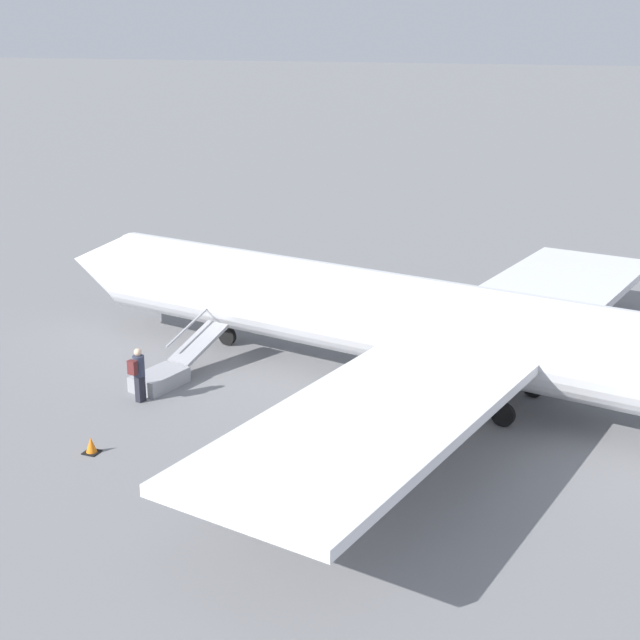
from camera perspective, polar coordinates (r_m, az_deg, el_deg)
ground_plane at (r=28.68m, az=7.64°, el=-4.63°), size 600.00×600.00×0.00m
airplane_main at (r=27.51m, az=9.78°, el=-0.73°), size 33.06×25.30×7.51m
boarding_stairs at (r=29.50m, az=-9.71°, el=-3.27°), size 1.69×4.13×1.82m
passenger at (r=27.95m, az=-11.56°, el=-3.24°), size 0.38×0.56×1.74m
traffic_cone_near_stairs at (r=25.25m, az=-14.43°, el=-7.81°), size 0.41×0.41×0.46m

